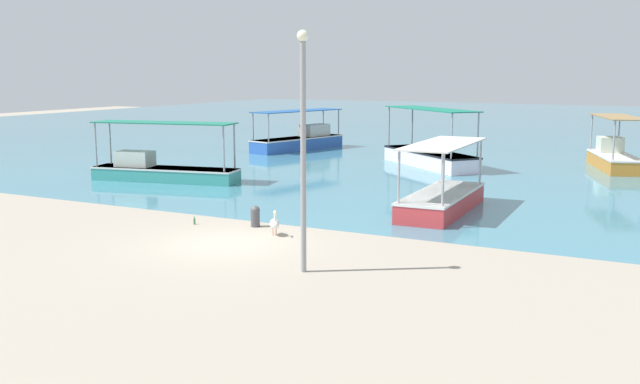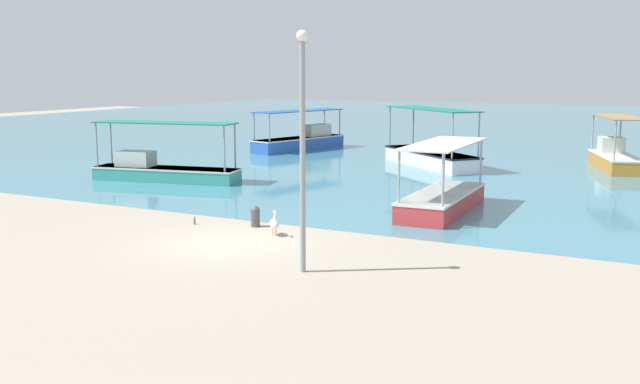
{
  "view_description": "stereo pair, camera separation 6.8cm",
  "coord_description": "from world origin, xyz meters",
  "px_view_note": "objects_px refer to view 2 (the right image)",
  "views": [
    {
      "loc": [
        11.54,
        -16.61,
        4.94
      ],
      "look_at": [
        1.36,
        3.26,
        1.13
      ],
      "focal_mm": 40.0,
      "sensor_mm": 36.0,
      "label": 1
    },
    {
      "loc": [
        11.6,
        -16.58,
        4.94
      ],
      "look_at": [
        1.36,
        3.26,
        1.13
      ],
      "focal_mm": 40.0,
      "sensor_mm": 36.0,
      "label": 2
    }
  ],
  "objects_px": {
    "fishing_boat_far_left": "(301,140)",
    "glass_bottle": "(195,221)",
    "pelican": "(274,223)",
    "lamp_post": "(302,139)",
    "fishing_boat_outer": "(616,157)",
    "fishing_boat_far_right": "(442,198)",
    "mooring_bollard": "(255,215)",
    "fishing_boat_center": "(431,155)",
    "fishing_boat_near_right": "(162,168)"
  },
  "relations": [
    {
      "from": "fishing_boat_near_right",
      "to": "fishing_boat_outer",
      "type": "xyz_separation_m",
      "value": [
        17.92,
        13.75,
        0.04
      ]
    },
    {
      "from": "fishing_boat_near_right",
      "to": "mooring_bollard",
      "type": "height_order",
      "value": "fishing_boat_near_right"
    },
    {
      "from": "glass_bottle",
      "to": "mooring_bollard",
      "type": "bearing_deg",
      "value": 17.83
    },
    {
      "from": "fishing_boat_far_right",
      "to": "mooring_bollard",
      "type": "xyz_separation_m",
      "value": [
        -4.58,
        -5.07,
        -0.15
      ]
    },
    {
      "from": "fishing_boat_far_left",
      "to": "fishing_boat_near_right",
      "type": "bearing_deg",
      "value": -87.45
    },
    {
      "from": "fishing_boat_far_right",
      "to": "fishing_boat_outer",
      "type": "bearing_deg",
      "value": 73.64
    },
    {
      "from": "fishing_boat_near_right",
      "to": "fishing_boat_far_right",
      "type": "relative_size",
      "value": 1.22
    },
    {
      "from": "glass_bottle",
      "to": "pelican",
      "type": "bearing_deg",
      "value": -2.82
    },
    {
      "from": "fishing_boat_far_left",
      "to": "fishing_boat_center",
      "type": "bearing_deg",
      "value": -21.95
    },
    {
      "from": "fishing_boat_outer",
      "to": "glass_bottle",
      "type": "distance_m",
      "value": 23.33
    },
    {
      "from": "lamp_post",
      "to": "mooring_bollard",
      "type": "relative_size",
      "value": 8.58
    },
    {
      "from": "fishing_boat_far_left",
      "to": "glass_bottle",
      "type": "bearing_deg",
      "value": -70.09
    },
    {
      "from": "lamp_post",
      "to": "glass_bottle",
      "type": "xyz_separation_m",
      "value": [
        -5.79,
        3.23,
        -3.2
      ]
    },
    {
      "from": "fishing_boat_far_left",
      "to": "pelican",
      "type": "height_order",
      "value": "fishing_boat_far_left"
    },
    {
      "from": "fishing_boat_center",
      "to": "fishing_boat_far_right",
      "type": "xyz_separation_m",
      "value": [
        4.28,
        -11.44,
        -0.07
      ]
    },
    {
      "from": "fishing_boat_far_right",
      "to": "glass_bottle",
      "type": "relative_size",
      "value": 21.13
    },
    {
      "from": "fishing_boat_center",
      "to": "mooring_bollard",
      "type": "xyz_separation_m",
      "value": [
        -0.31,
        -16.51,
        -0.22
      ]
    },
    {
      "from": "mooring_bollard",
      "to": "fishing_boat_outer",
      "type": "bearing_deg",
      "value": 65.84
    },
    {
      "from": "fishing_boat_outer",
      "to": "fishing_boat_far_left",
      "type": "bearing_deg",
      "value": 178.43
    },
    {
      "from": "fishing_boat_outer",
      "to": "lamp_post",
      "type": "distance_m",
      "value": 24.54
    },
    {
      "from": "pelican",
      "to": "mooring_bollard",
      "type": "relative_size",
      "value": 1.17
    },
    {
      "from": "fishing_boat_near_right",
      "to": "pelican",
      "type": "relative_size",
      "value": 8.73
    },
    {
      "from": "fishing_boat_center",
      "to": "pelican",
      "type": "height_order",
      "value": "fishing_boat_center"
    },
    {
      "from": "fishing_boat_far_right",
      "to": "glass_bottle",
      "type": "distance_m",
      "value": 8.67
    },
    {
      "from": "fishing_boat_near_right",
      "to": "mooring_bollard",
      "type": "bearing_deg",
      "value": -34.87
    },
    {
      "from": "fishing_boat_outer",
      "to": "fishing_boat_far_right",
      "type": "relative_size",
      "value": 1.0
    },
    {
      "from": "glass_bottle",
      "to": "lamp_post",
      "type": "bearing_deg",
      "value": -29.17
    },
    {
      "from": "fishing_boat_far_right",
      "to": "lamp_post",
      "type": "bearing_deg",
      "value": -94.7
    },
    {
      "from": "fishing_boat_far_right",
      "to": "glass_bottle",
      "type": "height_order",
      "value": "fishing_boat_far_right"
    },
    {
      "from": "fishing_boat_outer",
      "to": "fishing_boat_center",
      "type": "xyz_separation_m",
      "value": [
        -8.66,
        -3.48,
        -0.03
      ]
    },
    {
      "from": "fishing_boat_outer",
      "to": "fishing_boat_far_left",
      "type": "distance_m",
      "value": 18.57
    },
    {
      "from": "fishing_boat_far_left",
      "to": "glass_bottle",
      "type": "height_order",
      "value": "fishing_boat_far_left"
    },
    {
      "from": "fishing_boat_outer",
      "to": "mooring_bollard",
      "type": "relative_size",
      "value": 8.29
    },
    {
      "from": "fishing_boat_outer",
      "to": "fishing_boat_far_left",
      "type": "relative_size",
      "value": 0.81
    },
    {
      "from": "fishing_boat_center",
      "to": "fishing_boat_far_left",
      "type": "xyz_separation_m",
      "value": [
        -9.9,
        3.99,
        0.05
      ]
    },
    {
      "from": "fishing_boat_outer",
      "to": "pelican",
      "type": "bearing_deg",
      "value": -110.55
    },
    {
      "from": "fishing_boat_center",
      "to": "glass_bottle",
      "type": "xyz_separation_m",
      "value": [
        -2.25,
        -17.13,
        -0.48
      ]
    },
    {
      "from": "pelican",
      "to": "lamp_post",
      "type": "distance_m",
      "value": 5.02
    },
    {
      "from": "glass_bottle",
      "to": "fishing_boat_outer",
      "type": "bearing_deg",
      "value": 62.11
    },
    {
      "from": "lamp_post",
      "to": "mooring_bollard",
      "type": "distance_m",
      "value": 6.2
    },
    {
      "from": "glass_bottle",
      "to": "fishing_boat_center",
      "type": "bearing_deg",
      "value": 82.52
    },
    {
      "from": "fishing_boat_far_left",
      "to": "pelican",
      "type": "bearing_deg",
      "value": -63.14
    },
    {
      "from": "fishing_boat_near_right",
      "to": "fishing_boat_center",
      "type": "xyz_separation_m",
      "value": [
        9.27,
        10.27,
        0.01
      ]
    },
    {
      "from": "fishing_boat_outer",
      "to": "fishing_boat_center",
      "type": "relative_size",
      "value": 0.89
    },
    {
      "from": "fishing_boat_outer",
      "to": "pelican",
      "type": "distance_m",
      "value": 22.18
    },
    {
      "from": "fishing_boat_far_left",
      "to": "mooring_bollard",
      "type": "bearing_deg",
      "value": -64.92
    },
    {
      "from": "fishing_boat_far_left",
      "to": "mooring_bollard",
      "type": "height_order",
      "value": "fishing_boat_far_left"
    },
    {
      "from": "pelican",
      "to": "fishing_boat_near_right",
      "type": "bearing_deg",
      "value": 145.3
    },
    {
      "from": "fishing_boat_center",
      "to": "mooring_bollard",
      "type": "height_order",
      "value": "fishing_boat_center"
    },
    {
      "from": "fishing_boat_far_right",
      "to": "mooring_bollard",
      "type": "distance_m",
      "value": 6.83
    }
  ]
}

